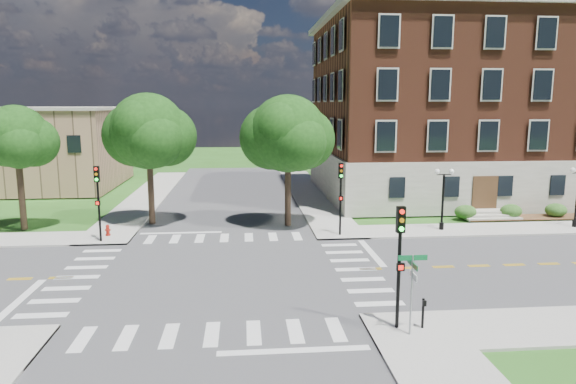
{
  "coord_description": "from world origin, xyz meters",
  "views": [
    {
      "loc": [
        1.28,
        -25.79,
        8.69
      ],
      "look_at": [
        4.11,
        6.13,
        3.2
      ],
      "focal_mm": 32.0,
      "sensor_mm": 36.0,
      "label": 1
    }
  ],
  "objects": [
    {
      "name": "sidewalk_ne",
      "position": [
        15.38,
        15.38,
        0.06
      ],
      "size": [
        34.0,
        34.0,
        0.12
      ],
      "color": "#9E9B93",
      "rests_on": "ground"
    },
    {
      "name": "fire_hydrant",
      "position": [
        -7.68,
        8.08,
        0.46
      ],
      "size": [
        0.35,
        0.35,
        0.75
      ],
      "color": "maroon",
      "rests_on": "ground"
    },
    {
      "name": "road_ew",
      "position": [
        0.0,
        0.0,
        0.01
      ],
      "size": [
        90.0,
        12.0,
        0.01
      ],
      "primitive_type": "cube",
      "color": "#3D3D3F",
      "rests_on": "ground"
    },
    {
      "name": "main_building",
      "position": [
        24.0,
        21.99,
        8.34
      ],
      "size": [
        30.6,
        22.4,
        16.5
      ],
      "color": "#9A9688",
      "rests_on": "ground"
    },
    {
      "name": "traffic_signal_se",
      "position": [
        7.16,
        -7.46,
        3.19
      ],
      "size": [
        0.33,
        0.36,
        4.8
      ],
      "color": "black",
      "rests_on": "ground"
    },
    {
      "name": "twin_lamp_west",
      "position": [
        14.95,
        7.76,
        2.52
      ],
      "size": [
        1.36,
        0.36,
        4.23
      ],
      "color": "black",
      "rests_on": "ground"
    },
    {
      "name": "tree_c",
      "position": [
        -5.36,
        11.45,
        6.79
      ],
      "size": [
        5.39,
        5.39,
        9.39
      ],
      "color": "#332519",
      "rests_on": "ground"
    },
    {
      "name": "crosswalk_east",
      "position": [
        7.2,
        0.0,
        0.0
      ],
      "size": [
        2.2,
        10.2,
        0.02
      ],
      "primitive_type": null,
      "color": "silver",
      "rests_on": "ground"
    },
    {
      "name": "stop_bar_east",
      "position": [
        8.8,
        3.0,
        0.0
      ],
      "size": [
        0.4,
        5.5,
        0.0
      ],
      "primitive_type": "cube",
      "color": "silver",
      "rests_on": "ground"
    },
    {
      "name": "street_sign_pole",
      "position": [
        7.47,
        -8.09,
        2.31
      ],
      "size": [
        1.1,
        1.1,
        3.1
      ],
      "color": "gray",
      "rests_on": "ground"
    },
    {
      "name": "traffic_signal_ne",
      "position": [
        7.65,
        6.93,
        3.19
      ],
      "size": [
        0.37,
        0.44,
        4.8
      ],
      "color": "black",
      "rests_on": "ground"
    },
    {
      "name": "tree_b",
      "position": [
        -13.92,
        10.39,
        6.5
      ],
      "size": [
        4.25,
        4.25,
        8.55
      ],
      "color": "#332519",
      "rests_on": "ground"
    },
    {
      "name": "secondary_building",
      "position": [
        -22.0,
        30.0,
        4.28
      ],
      "size": [
        20.4,
        15.4,
        8.3
      ],
      "color": "#997254",
      "rests_on": "ground"
    },
    {
      "name": "sidewalk_nw",
      "position": [
        -15.38,
        15.38,
        0.06
      ],
      "size": [
        34.0,
        34.0,
        0.12
      ],
      "color": "#9E9B93",
      "rests_on": "ground"
    },
    {
      "name": "traffic_signal_nw",
      "position": [
        -7.77,
        6.68,
        3.19
      ],
      "size": [
        0.34,
        0.38,
        4.8
      ],
      "color": "black",
      "rests_on": "ground"
    },
    {
      "name": "tree_d",
      "position": [
        4.44,
        9.95,
        6.65
      ],
      "size": [
        5.41,
        5.41,
        9.26
      ],
      "color": "#332519",
      "rests_on": "ground"
    },
    {
      "name": "ground",
      "position": [
        0.0,
        0.0,
        0.0
      ],
      "size": [
        160.0,
        160.0,
        0.0
      ],
      "primitive_type": "plane",
      "color": "#295718",
      "rests_on": "ground"
    },
    {
      "name": "push_button_post",
      "position": [
        8.13,
        -7.6,
        0.8
      ],
      "size": [
        0.14,
        0.21,
        1.2
      ],
      "color": "black",
      "rests_on": "ground"
    },
    {
      "name": "road_ns",
      "position": [
        0.0,
        0.0,
        0.01
      ],
      "size": [
        12.0,
        90.0,
        0.01
      ],
      "primitive_type": "cube",
      "color": "#3D3D3F",
      "rests_on": "ground"
    }
  ]
}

